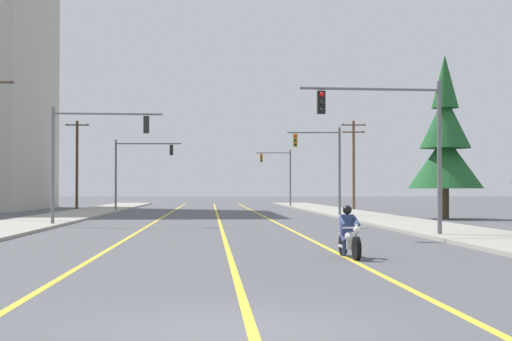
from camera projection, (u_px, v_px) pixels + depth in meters
ground_plane at (239, 329)px, 10.92m from camera, size 400.00×400.00×0.00m
lane_stripe_center at (218, 217)px, 55.84m from camera, size 0.16×100.00×0.01m
lane_stripe_left at (164, 217)px, 55.62m from camera, size 0.16×100.00×0.01m
lane_stripe_right at (264, 217)px, 56.03m from camera, size 0.16×100.00×0.01m
sidewalk_kerb_right at (375, 218)px, 51.43m from camera, size 4.40×110.00×0.14m
sidewalk_kerb_left at (53, 219)px, 50.25m from camera, size 4.40×110.00×0.14m
motorcycle_with_rider at (349, 237)px, 22.26m from camera, size 0.70×2.19×1.46m
traffic_signal_near_right at (399, 133)px, 31.60m from camera, size 5.69×0.63×6.20m
traffic_signal_near_left at (86, 146)px, 41.68m from camera, size 5.73×0.53×6.20m
traffic_signal_mid_right at (325, 159)px, 55.55m from camera, size 3.70×0.42×6.20m
traffic_signal_mid_left at (135, 163)px, 69.05m from camera, size 5.71×0.42×6.20m
traffic_signal_far_right at (281, 170)px, 86.54m from camera, size 3.77×0.41×6.20m
utility_pole_right_far at (354, 161)px, 73.29m from camera, size 2.27×0.26×8.20m
utility_pole_left_far at (77, 163)px, 76.83m from camera, size 2.28×0.26×8.49m
conifer_tree_right_verge_far at (445, 144)px, 51.50m from camera, size 4.81×4.81×10.59m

